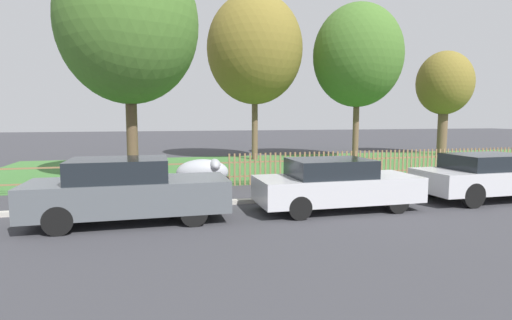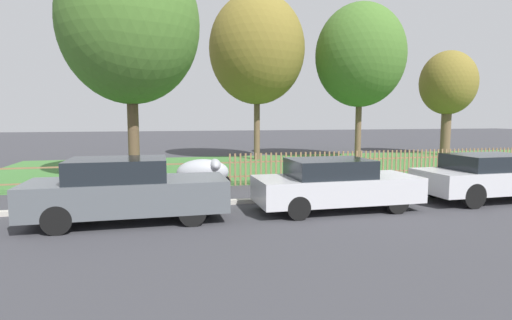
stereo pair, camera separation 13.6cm
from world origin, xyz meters
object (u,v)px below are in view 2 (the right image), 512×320
object	(u,v)px
tree_behind_motorcycle	(257,49)
tree_mid_park	(360,56)
parked_car_navy_estate	(492,176)
tree_far_left	(448,84)
parked_car_silver_hatchback	(127,190)
tree_nearest_kerb	(130,24)
parked_car_black_saloon	(335,184)
covered_motorcycle	(204,172)

from	to	relation	value
tree_behind_motorcycle	tree_mid_park	distance (m)	5.76
parked_car_navy_estate	tree_far_left	bearing A→B (deg)	55.21
tree_behind_motorcycle	parked_car_silver_hatchback	bearing A→B (deg)	-116.13
parked_car_navy_estate	tree_behind_motorcycle	bearing A→B (deg)	106.90
parked_car_silver_hatchback	parked_car_navy_estate	distance (m)	10.03
parked_car_navy_estate	tree_far_left	world-z (taller)	tree_far_left
tree_nearest_kerb	tree_far_left	bearing A→B (deg)	18.05
tree_nearest_kerb	tree_behind_motorcycle	size ratio (longest dim) A/B	0.95
tree_nearest_kerb	tree_mid_park	size ratio (longest dim) A/B	1.00
parked_car_black_saloon	parked_car_navy_estate	xyz separation A→B (m)	(4.92, 0.07, 0.03)
parked_car_black_saloon	tree_far_left	distance (m)	18.51
tree_nearest_kerb	parked_car_navy_estate	bearing A→B (deg)	-31.42
parked_car_silver_hatchback	tree_behind_motorcycle	xyz separation A→B (m)	(6.09, 12.42, 5.37)
tree_nearest_kerb	tree_far_left	distance (m)	19.55
parked_car_silver_hatchback	tree_behind_motorcycle	bearing A→B (deg)	63.74
parked_car_black_saloon	parked_car_navy_estate	bearing A→B (deg)	0.63
parked_car_silver_hatchback	tree_nearest_kerb	bearing A→B (deg)	91.64
parked_car_black_saloon	tree_mid_park	bearing A→B (deg)	59.44
parked_car_black_saloon	parked_car_navy_estate	world-z (taller)	parked_car_navy_estate
parked_car_navy_estate	covered_motorcycle	size ratio (longest dim) A/B	2.48
covered_motorcycle	tree_mid_park	xyz separation A→B (m)	(9.60, 7.95, 5.16)
tree_nearest_kerb	tree_behind_motorcycle	world-z (taller)	tree_behind_motorcycle
parked_car_navy_estate	tree_nearest_kerb	distance (m)	13.00
tree_mid_park	tree_behind_motorcycle	bearing A→B (deg)	168.25
parked_car_black_saloon	tree_behind_motorcycle	bearing A→B (deg)	85.23
parked_car_silver_hatchback	covered_motorcycle	bearing A→B (deg)	57.16
parked_car_silver_hatchback	tree_mid_park	bearing A→B (deg)	43.70
covered_motorcycle	tree_nearest_kerb	size ratio (longest dim) A/B	0.21
tree_behind_motorcycle	tree_mid_park	bearing A→B (deg)	-11.75
covered_motorcycle	tree_behind_motorcycle	xyz separation A→B (m)	(3.97, 9.12, 5.47)
parked_car_silver_hatchback	tree_mid_park	distance (m)	17.02
parked_car_silver_hatchback	parked_car_black_saloon	bearing A→B (deg)	-0.85
parked_car_silver_hatchback	covered_motorcycle	size ratio (longest dim) A/B	2.46
tree_nearest_kerb	tree_mid_park	distance (m)	12.92
covered_motorcycle	tree_behind_motorcycle	world-z (taller)	tree_behind_motorcycle
parked_car_navy_estate	tree_nearest_kerb	xyz separation A→B (m)	(-10.22, 6.24, 5.06)
parked_car_black_saloon	covered_motorcycle	xyz separation A→B (m)	(-2.98, 3.37, -0.04)
tree_mid_park	parked_car_black_saloon	bearing A→B (deg)	-120.33
covered_motorcycle	tree_far_left	bearing A→B (deg)	34.40
parked_car_silver_hatchback	parked_car_black_saloon	size ratio (longest dim) A/B	1.05
parked_car_black_saloon	tree_behind_motorcycle	xyz separation A→B (m)	(0.99, 12.49, 5.43)
parked_car_silver_hatchback	tree_nearest_kerb	xyz separation A→B (m)	(-0.19, 6.25, 5.02)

